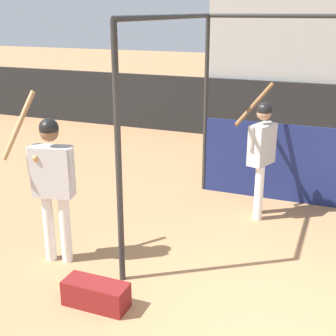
% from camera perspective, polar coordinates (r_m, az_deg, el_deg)
% --- Properties ---
extents(outfield_wall, '(24.00, 0.12, 1.41)m').
position_cam_1_polar(outfield_wall, '(11.31, 19.30, 6.04)').
color(outfield_wall, black).
rests_on(outfield_wall, ground).
extents(batting_cage, '(3.15, 3.21, 2.93)m').
position_cam_1_polar(batting_cage, '(7.00, 15.19, 3.78)').
color(batting_cage, '#282828').
rests_on(batting_cage, ground).
extents(player_batter, '(0.62, 0.97, 1.94)m').
position_cam_1_polar(player_batter, '(6.96, 11.31, 2.29)').
color(player_batter, white).
rests_on(player_batter, ground).
extents(player_waiting, '(0.75, 0.55, 2.10)m').
position_cam_1_polar(player_waiting, '(5.70, -13.96, -1.06)').
color(player_waiting, white).
rests_on(player_waiting, ground).
extents(equipment_bag, '(0.70, 0.28, 0.28)m').
position_cam_1_polar(equipment_bag, '(5.17, -8.78, -14.95)').
color(equipment_bag, maroon).
rests_on(equipment_bag, ground).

